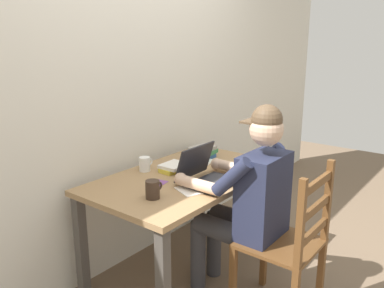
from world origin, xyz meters
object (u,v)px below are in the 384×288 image
object	(u,v)px
coffee_mug_white	(145,164)
book_stack_main	(203,152)
desk	(186,188)
computer_mouse	(241,171)
landscape_photo_print	(157,183)
coffee_mug_dark	(153,189)
wooden_chair	(289,244)
book_stack_side	(174,167)
seated_person	(247,196)
laptop	(206,174)

from	to	relation	value
coffee_mug_white	book_stack_main	xyz separation A→B (m)	(0.49, -0.13, -0.00)
desk	computer_mouse	world-z (taller)	computer_mouse
coffee_mug_white	landscape_photo_print	size ratio (longest dim) A/B	0.87
coffee_mug_dark	book_stack_main	world-z (taller)	coffee_mug_dark
wooden_chair	book_stack_side	xyz separation A→B (m)	(0.01, 0.86, 0.28)
landscape_photo_print	computer_mouse	bearing A→B (deg)	-43.16
coffee_mug_white	desk	bearing A→B (deg)	-68.29
landscape_photo_print	desk	bearing A→B (deg)	-19.76
wooden_chair	coffee_mug_dark	xyz separation A→B (m)	(-0.42, 0.65, 0.31)
desk	book_stack_side	size ratio (longest dim) A/B	6.76
coffee_mug_dark	book_stack_main	xyz separation A→B (m)	(0.80, 0.24, -0.01)
coffee_mug_dark	book_stack_main	size ratio (longest dim) A/B	0.56
desk	coffee_mug_white	size ratio (longest dim) A/B	11.76
computer_mouse	book_stack_side	world-z (taller)	book_stack_side
desk	book_stack_main	size ratio (longest dim) A/B	6.26
landscape_photo_print	book_stack_main	bearing A→B (deg)	-1.48
coffee_mug_white	coffee_mug_dark	size ratio (longest dim) A/B	0.95
coffee_mug_white	book_stack_main	bearing A→B (deg)	-15.51
coffee_mug_dark	book_stack_side	size ratio (longest dim) A/B	0.60
seated_person	landscape_photo_print	distance (m)	0.56
coffee_mug_white	laptop	bearing A→B (deg)	-80.49
desk	book_stack_side	xyz separation A→B (m)	(0.01, 0.12, 0.12)
laptop	landscape_photo_print	size ratio (longest dim) A/B	2.54
coffee_mug_dark	book_stack_main	bearing A→B (deg)	16.50
wooden_chair	coffee_mug_white	bearing A→B (deg)	95.98
wooden_chair	book_stack_main	bearing A→B (deg)	66.76
wooden_chair	laptop	xyz separation A→B (m)	(-0.03, 0.56, 0.31)
book_stack_side	computer_mouse	bearing A→B (deg)	-58.61
laptop	desk	bearing A→B (deg)	80.39
desk	landscape_photo_print	world-z (taller)	landscape_photo_print
wooden_chair	computer_mouse	bearing A→B (deg)	62.50
computer_mouse	book_stack_side	bearing A→B (deg)	121.39
landscape_photo_print	wooden_chair	bearing A→B (deg)	-83.68
computer_mouse	coffee_mug_dark	distance (m)	0.69
desk	computer_mouse	size ratio (longest dim) A/B	13.31
seated_person	book_stack_main	bearing A→B (deg)	57.81
book_stack_main	desk	bearing A→B (deg)	-160.09
computer_mouse	landscape_photo_print	distance (m)	0.58
computer_mouse	book_stack_side	xyz separation A→B (m)	(-0.24, 0.39, 0.01)
wooden_chair	landscape_photo_print	xyz separation A→B (m)	(-0.24, 0.79, 0.26)
desk	laptop	xyz separation A→B (m)	(-0.03, -0.19, 0.15)
coffee_mug_white	coffee_mug_dark	world-z (taller)	coffee_mug_dark
coffee_mug_dark	landscape_photo_print	bearing A→B (deg)	37.09
computer_mouse	desk	bearing A→B (deg)	132.12
seated_person	coffee_mug_white	size ratio (longest dim) A/B	11.01
computer_mouse	seated_person	bearing A→B (deg)	-141.84
landscape_photo_print	laptop	bearing A→B (deg)	-57.84
coffee_mug_dark	book_stack_side	xyz separation A→B (m)	(0.43, 0.22, -0.03)
desk	seated_person	size ratio (longest dim) A/B	1.07
desk	coffee_mug_white	bearing A→B (deg)	111.71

